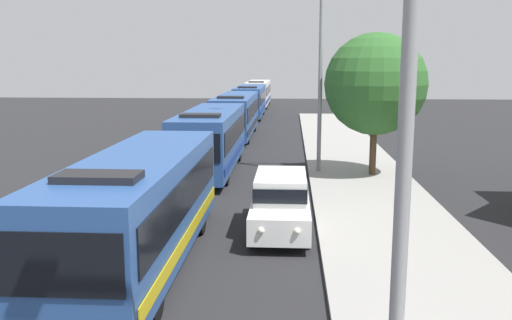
{
  "coord_description": "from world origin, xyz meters",
  "views": [
    {
      "loc": [
        2.69,
        -2.09,
        5.51
      ],
      "look_at": [
        1.51,
        16.64,
        2.13
      ],
      "focal_mm": 38.65,
      "sensor_mm": 36.0,
      "label": 1
    }
  ],
  "objects": [
    {
      "name": "bus_rear",
      "position": [
        -1.3,
        65.42,
        1.69
      ],
      "size": [
        2.58,
        12.4,
        3.21
      ],
      "color": "silver",
      "rests_on": "ground_plane"
    },
    {
      "name": "roadside_tree",
      "position": [
        6.63,
        24.1,
        4.44
      ],
      "size": [
        4.77,
        4.77,
        6.68
      ],
      "color": "#4C3823",
      "rests_on": "sidewalk"
    },
    {
      "name": "bus_second_in_line",
      "position": [
        -1.3,
        25.16,
        1.69
      ],
      "size": [
        2.58,
        10.52,
        3.21
      ],
      "color": "#284C8C",
      "rests_on": "ground_plane"
    },
    {
      "name": "bus_fourth_in_line",
      "position": [
        -1.3,
        52.04,
        1.69
      ],
      "size": [
        2.58,
        11.13,
        3.21
      ],
      "color": "#284C8C",
      "rests_on": "ground_plane"
    },
    {
      "name": "streetlamp_near",
      "position": [
        4.1,
        4.7,
        5.37
      ],
      "size": [
        5.7,
        0.28,
        8.59
      ],
      "color": "gray",
      "rests_on": "sidewalk"
    },
    {
      "name": "bus_lead",
      "position": [
        -1.3,
        11.99,
        1.69
      ],
      "size": [
        2.58,
        10.46,
        3.21
      ],
      "color": "#284C8C",
      "rests_on": "ground_plane"
    },
    {
      "name": "white_suv",
      "position": [
        2.4,
        15.31,
        1.03
      ],
      "size": [
        1.86,
        5.0,
        1.9
      ],
      "color": "white",
      "rests_on": "ground_plane"
    },
    {
      "name": "bus_middle",
      "position": [
        -1.3,
        37.97,
        1.69
      ],
      "size": [
        2.58,
        11.81,
        3.21
      ],
      "color": "#284C8C",
      "rests_on": "ground_plane"
    },
    {
      "name": "streetlamp_mid",
      "position": [
        4.1,
        24.8,
        5.48
      ],
      "size": [
        5.74,
        0.28,
        8.8
      ],
      "color": "gray",
      "rests_on": "sidewalk"
    }
  ]
}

